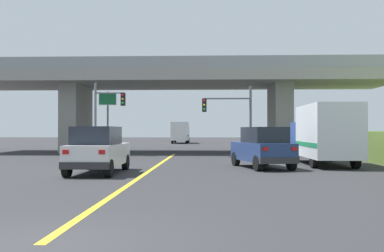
% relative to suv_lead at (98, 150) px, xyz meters
% --- Properties ---
extents(ground, '(160.00, 160.00, 0.00)m').
position_rel_suv_lead_xyz_m(ground, '(2.05, 18.76, -1.01)').
color(ground, '#2B2B2D').
extents(overpass_bridge, '(35.58, 8.55, 7.50)m').
position_rel_suv_lead_xyz_m(overpass_bridge, '(2.05, 18.76, 4.42)').
color(overpass_bridge, gray).
rests_on(overpass_bridge, ground).
extents(lane_divider_stripe, '(0.20, 27.66, 0.01)m').
position_rel_suv_lead_xyz_m(lane_divider_stripe, '(2.05, 1.86, -1.01)').
color(lane_divider_stripe, yellow).
rests_on(lane_divider_stripe, ground).
extents(suv_lead, '(1.93, 4.67, 2.02)m').
position_rel_suv_lead_xyz_m(suv_lead, '(0.00, 0.00, 0.00)').
color(suv_lead, silver).
rests_on(suv_lead, ground).
extents(suv_crossing, '(2.92, 4.68, 2.02)m').
position_rel_suv_lead_xyz_m(suv_crossing, '(7.41, 2.97, -0.00)').
color(suv_crossing, navy).
rests_on(suv_crossing, ground).
extents(box_truck, '(2.33, 7.22, 3.18)m').
position_rel_suv_lead_xyz_m(box_truck, '(10.95, 5.07, 0.65)').
color(box_truck, navy).
rests_on(box_truck, ground).
extents(traffic_signal_nearside, '(3.54, 0.36, 5.04)m').
position_rel_suv_lead_xyz_m(traffic_signal_nearside, '(6.46, 12.82, 2.10)').
color(traffic_signal_nearside, '#56595E').
rests_on(traffic_signal_nearside, ground).
extents(traffic_signal_farside, '(2.31, 0.36, 5.35)m').
position_rel_suv_lead_xyz_m(traffic_signal_farside, '(-2.87, 13.52, 2.32)').
color(traffic_signal_farside, slate).
rests_on(traffic_signal_farside, ground).
extents(highway_sign, '(1.42, 0.17, 4.99)m').
position_rel_suv_lead_xyz_m(highway_sign, '(-3.36, 16.37, 2.60)').
color(highway_sign, '#56595E').
rests_on(highway_sign, ground).
extents(semi_truck_distant, '(2.33, 7.29, 3.03)m').
position_rel_suv_lead_xyz_m(semi_truck_distant, '(0.60, 45.33, 0.59)').
color(semi_truck_distant, navy).
rests_on(semi_truck_distant, ground).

